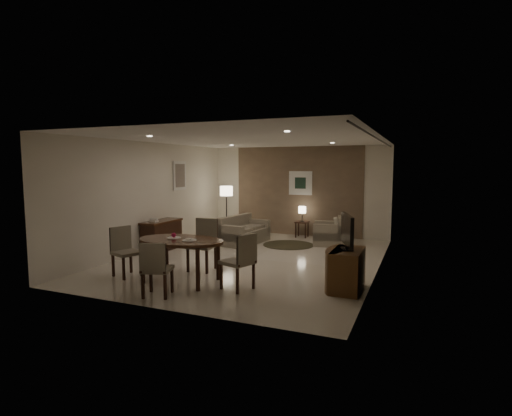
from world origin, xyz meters
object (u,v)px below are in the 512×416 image
at_px(sofa, 244,230).
at_px(armchair, 329,231).
at_px(chair_near, 157,269).
at_px(dining_table, 181,261).
at_px(floor_lamp, 227,211).
at_px(tv_cabinet, 347,270).
at_px(chair_far, 202,245).
at_px(console_desk, 162,235).
at_px(chair_left, 127,252).
at_px(side_table, 302,229).
at_px(chair_right, 237,261).

relative_size(sofa, armchair, 1.84).
bearing_deg(chair_near, dining_table, -100.59).
bearing_deg(floor_lamp, tv_cabinet, -42.82).
relative_size(chair_near, armchair, 1.06).
xyz_separation_m(tv_cabinet, chair_far, (-2.95, 0.17, 0.17)).
distance_m(console_desk, armchair, 4.41).
bearing_deg(chair_left, side_table, -0.50).
bearing_deg(chair_far, tv_cabinet, -7.52).
relative_size(dining_table, armchair, 1.95).
height_order(tv_cabinet, dining_table, dining_table).
bearing_deg(chair_right, floor_lamp, -131.55).
bearing_deg(side_table, console_desk, -131.11).
height_order(chair_far, armchair, chair_far).
height_order(tv_cabinet, chair_near, chair_near).
bearing_deg(armchair, console_desk, -68.50).
xyz_separation_m(tv_cabinet, sofa, (-3.35, 3.14, 0.02)).
xyz_separation_m(chair_near, armchair, (1.64, 5.35, -0.07)).
bearing_deg(chair_near, tv_cabinet, -169.23).
height_order(tv_cabinet, side_table, tv_cabinet).
relative_size(dining_table, floor_lamp, 1.10).
distance_m(dining_table, chair_right, 1.15).
bearing_deg(chair_far, console_desk, 141.48).
relative_size(console_desk, sofa, 0.76).
relative_size(chair_left, sofa, 0.60).
bearing_deg(chair_right, console_desk, -105.16).
bearing_deg(side_table, sofa, -128.61).
height_order(chair_near, floor_lamp, floor_lamp).
distance_m(dining_table, side_table, 5.36).
height_order(armchair, floor_lamp, floor_lamp).
xyz_separation_m(tv_cabinet, dining_table, (-2.90, -0.66, 0.04)).
relative_size(armchair, floor_lamp, 0.57).
height_order(armchair, side_table, armchair).
xyz_separation_m(dining_table, sofa, (-0.45, 3.80, -0.02)).
relative_size(dining_table, chair_left, 1.77).
bearing_deg(chair_near, chair_right, -159.13).
relative_size(console_desk, side_table, 2.54).
bearing_deg(console_desk, chair_far, -34.38).
height_order(dining_table, side_table, dining_table).
height_order(tv_cabinet, chair_left, chair_left).
bearing_deg(chair_far, chair_right, -39.40).
bearing_deg(floor_lamp, chair_far, -70.10).
bearing_deg(armchair, floor_lamp, -103.91).
distance_m(dining_table, sofa, 3.83).
height_order(tv_cabinet, chair_far, chair_far).
height_order(console_desk, dining_table, dining_table).
xyz_separation_m(chair_near, side_table, (0.65, 6.14, -0.22)).
bearing_deg(chair_right, armchair, -167.97).
bearing_deg(chair_far, chair_left, -143.53).
relative_size(tv_cabinet, dining_table, 0.54).
height_order(chair_left, floor_lamp, floor_lamp).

